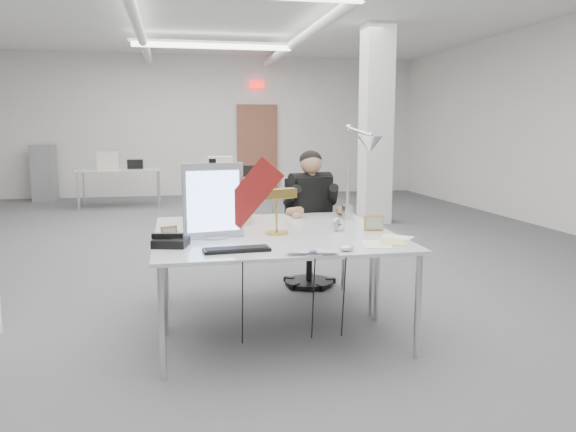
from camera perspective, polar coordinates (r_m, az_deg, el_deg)
name	(u,v)px	position (r m, az deg, el deg)	size (l,w,h in m)	color
room_shell	(243,115)	(6.45, -4.64, 10.17)	(10.04, 14.04, 3.24)	#4F4F52
desk_main	(284,245)	(3.93, -0.39, -2.95)	(1.80, 0.90, 0.03)	silver
desk_second	(264,224)	(4.80, -2.46, -0.78)	(1.80, 0.90, 0.03)	silver
bg_desk_a	(232,178)	(9.35, -5.67, 3.91)	(1.60, 0.80, 0.03)	silver
bg_desk_b	(119,170)	(11.55, -16.76, 4.52)	(1.60, 0.80, 0.03)	silver
filing_cabinet	(44,173)	(13.25, -23.52, 4.05)	(0.45, 0.55, 1.20)	gray
office_chair	(309,230)	(5.52, 2.18, -1.43)	(0.55, 0.55, 1.12)	black
seated_person	(311,196)	(5.42, 2.33, 2.01)	(0.48, 0.60, 0.89)	black
monitor	(213,201)	(4.10, -7.61, 1.54)	(0.44, 0.04, 0.55)	#B0AFB4
pennant	(251,193)	(4.08, -3.78, 2.35)	(0.51, 0.01, 0.21)	maroon
keyboard	(237,250)	(3.68, -5.24, -3.42)	(0.44, 0.15, 0.02)	black
laptop	(313,254)	(3.54, 2.54, -3.85)	(0.32, 0.21, 0.03)	silver
mouse	(347,248)	(3.68, 5.97, -3.29)	(0.10, 0.06, 0.04)	silver
bankers_lamp	(277,212)	(4.24, -1.17, 0.36)	(0.29, 0.12, 0.33)	#DD9345
desk_phone	(171,242)	(3.89, -11.81, -2.64)	(0.22, 0.20, 0.06)	black
picture_frame_left	(169,233)	(4.13, -11.96, -1.69)	(0.12, 0.01, 0.10)	olive
picture_frame_right	(374,223)	(4.44, 8.70, -0.71)	(0.15, 0.01, 0.12)	tan
desk_clock	(338,225)	(4.39, 5.15, -0.88)	(0.11, 0.11, 0.03)	#A6A6AB
paper_stack_a	(376,244)	(3.92, 8.95, -2.85)	(0.19, 0.27, 0.01)	white
paper_stack_b	(392,242)	(4.00, 10.52, -2.63)	(0.17, 0.24, 0.01)	#D4CD7E
paper_stack_c	(397,237)	(4.19, 11.03, -2.14)	(0.22, 0.15, 0.01)	white
beige_monitor	(231,203)	(4.79, -5.81, 1.31)	(0.35, 0.33, 0.33)	beige
architect_lamp	(357,165)	(4.72, 7.04, 5.12)	(0.26, 0.76, 0.98)	silver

